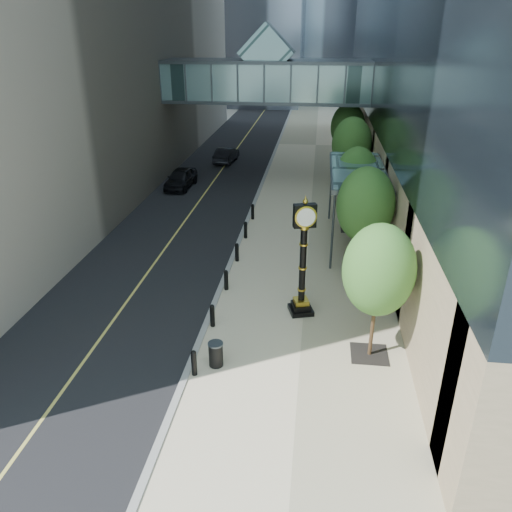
# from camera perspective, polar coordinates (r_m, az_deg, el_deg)

# --- Properties ---
(ground) EXTENTS (320.00, 320.00, 0.00)m
(ground) POSITION_cam_1_polar(r_m,az_deg,el_deg) (17.34, 1.24, -16.21)
(ground) COLOR gray
(ground) RESTS_ON ground
(road) EXTENTS (8.00, 180.00, 0.02)m
(road) POSITION_cam_1_polar(r_m,az_deg,el_deg) (54.87, -1.75, 12.75)
(road) COLOR black
(road) RESTS_ON ground
(sidewalk) EXTENTS (8.00, 180.00, 0.06)m
(sidewalk) POSITION_cam_1_polar(r_m,az_deg,el_deg) (54.24, 6.83, 12.47)
(sidewalk) COLOR beige
(sidewalk) RESTS_ON ground
(curb) EXTENTS (0.25, 180.00, 0.07)m
(curb) POSITION_cam_1_polar(r_m,az_deg,el_deg) (54.41, 2.52, 12.66)
(curb) COLOR gray
(curb) RESTS_ON ground
(skywalk) EXTENTS (17.00, 4.20, 5.80)m
(skywalk) POSITION_cam_1_polar(r_m,az_deg,el_deg) (41.43, 1.24, 19.64)
(skywalk) COLOR slate
(skywalk) RESTS_ON ground
(entrance_canopy) EXTENTS (3.00, 8.00, 4.38)m
(entrance_canopy) POSITION_cam_1_polar(r_m,az_deg,el_deg) (28.07, 11.55, 9.41)
(entrance_canopy) COLOR #383F44
(entrance_canopy) RESTS_ON ground
(bollard_row) EXTENTS (0.20, 16.20, 0.90)m
(bollard_row) POSITION_cam_1_polar(r_m,az_deg,el_deg) (24.89, -2.78, -1.17)
(bollard_row) COLOR black
(bollard_row) RESTS_ON sidewalk
(street_trees) EXTENTS (2.80, 28.68, 5.76)m
(street_trees) POSITION_cam_1_polar(r_m,az_deg,el_deg) (30.90, 11.40, 10.01)
(street_trees) COLOR black
(street_trees) RESTS_ON sidewalk
(street_clock) EXTENTS (1.21, 1.21, 5.16)m
(street_clock) POSITION_cam_1_polar(r_m,az_deg,el_deg) (20.89, 5.35, -1.13)
(street_clock) COLOR black
(street_clock) RESTS_ON sidewalk
(trash_bin) EXTENTS (0.56, 0.56, 0.90)m
(trash_bin) POSITION_cam_1_polar(r_m,az_deg,el_deg) (18.54, -4.61, -11.19)
(trash_bin) COLOR black
(trash_bin) RESTS_ON sidewalk
(pedestrian) EXTENTS (0.65, 0.45, 1.71)m
(pedestrian) POSITION_cam_1_polar(r_m,az_deg,el_deg) (27.17, 13.09, 1.41)
(pedestrian) COLOR #ACA99E
(pedestrian) RESTS_ON sidewalk
(car_near) EXTENTS (1.96, 4.38, 1.46)m
(car_near) POSITION_cam_1_polar(r_m,az_deg,el_deg) (39.37, -8.59, 8.79)
(car_near) COLOR black
(car_near) RESTS_ON road
(car_far) EXTENTS (1.83, 4.23, 1.35)m
(car_far) POSITION_cam_1_polar(r_m,az_deg,el_deg) (46.75, -3.41, 11.47)
(car_far) COLOR black
(car_far) RESTS_ON road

